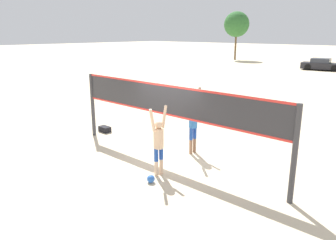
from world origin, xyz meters
The scene contains 8 objects.
ground_plane centered at (0.00, 0.00, 0.00)m, with size 200.00×200.00×0.00m, color beige.
volleyball_net centered at (0.00, 0.00, 1.69)m, with size 7.98×0.14×2.41m.
player_spiker centered at (0.52, -0.96, 1.03)m, with size 0.28×0.68×1.97m.
player_blocker centered at (0.16, 1.04, 1.16)m, with size 0.28×0.71×2.20m.
volleyball centered at (0.72, -1.48, 0.11)m, with size 0.22×0.22×0.22m.
gear_bag centered at (-3.97, 0.54, 0.11)m, with size 0.49×0.29×0.22m.
parked_car_near centered at (-4.96, 29.75, 0.56)m, with size 4.32×2.33×1.24m.
tree_left_cluster centered at (-18.92, 35.36, 4.98)m, with size 3.56×3.56×6.77m.
Camera 1 is at (6.50, -7.14, 3.93)m, focal length 35.00 mm.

